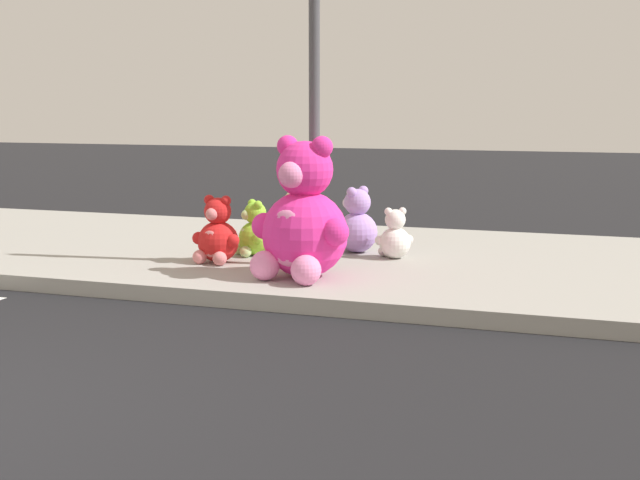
% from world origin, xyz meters
% --- Properties ---
extents(sidewalk, '(28.00, 4.40, 0.15)m').
position_xyz_m(sidewalk, '(0.00, 5.20, 0.07)').
color(sidewalk, '#9E9B93').
rests_on(sidewalk, ground_plane).
extents(sign_pole, '(0.56, 0.11, 3.20)m').
position_xyz_m(sign_pole, '(1.00, 4.40, 1.85)').
color(sign_pole, '#4C4C51').
rests_on(sign_pole, sidewalk).
extents(plush_pink_large, '(1.01, 0.93, 1.33)m').
position_xyz_m(plush_pink_large, '(1.09, 3.81, 0.68)').
color(plush_pink_large, '#F22D93').
rests_on(plush_pink_large, sidewalk).
extents(plush_red, '(0.54, 0.48, 0.70)m').
position_xyz_m(plush_red, '(-0.01, 4.25, 0.43)').
color(plush_red, red).
rests_on(plush_red, sidewalk).
extents(plush_tan, '(0.50, 0.48, 0.70)m').
position_xyz_m(plush_tan, '(0.46, 5.24, 0.43)').
color(plush_tan, tan).
rests_on(plush_tan, sidewalk).
extents(plush_lavender, '(0.52, 0.53, 0.73)m').
position_xyz_m(plush_lavender, '(1.17, 5.30, 0.44)').
color(plush_lavender, '#B28CD8').
rests_on(plush_lavender, sidewalk).
extents(plush_white, '(0.38, 0.39, 0.54)m').
position_xyz_m(plush_white, '(1.67, 5.08, 0.37)').
color(plush_white, white).
rests_on(plush_white, sidewalk).
extents(plush_lime, '(0.43, 0.43, 0.60)m').
position_xyz_m(plush_lime, '(0.18, 4.77, 0.39)').
color(plush_lime, '#8CD133').
rests_on(plush_lime, sidewalk).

